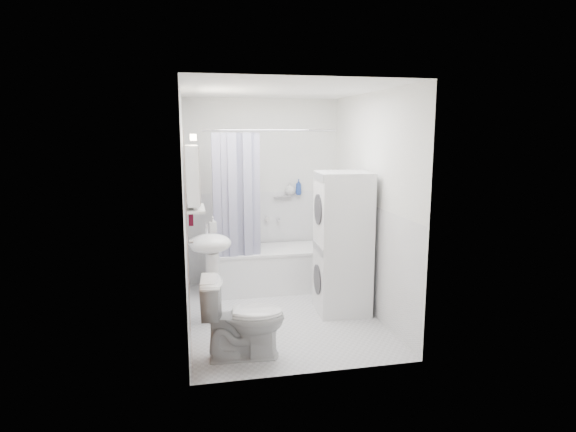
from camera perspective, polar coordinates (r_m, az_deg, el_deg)
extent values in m
plane|color=silver|center=(5.38, -0.72, -11.68)|extent=(2.60, 2.60, 0.00)
plane|color=white|center=(6.33, -3.02, 2.85)|extent=(2.00, 0.00, 2.00)
plane|color=white|center=(3.81, 3.01, -1.96)|extent=(2.00, 0.00, 2.00)
plane|color=white|center=(4.97, -12.15, 0.65)|extent=(0.00, 2.60, 2.60)
plane|color=white|center=(5.34, 9.84, 1.37)|extent=(0.00, 2.60, 2.60)
plane|color=white|center=(5.01, -0.78, 14.72)|extent=(2.60, 2.60, 0.00)
plane|color=white|center=(6.42, -2.95, -2.48)|extent=(1.98, 0.00, 1.98)
plane|color=white|center=(5.10, -11.76, -6.01)|extent=(0.00, 2.58, 2.58)
plane|color=white|center=(5.46, 9.53, -4.87)|extent=(0.00, 2.58, 2.58)
plane|color=brown|center=(4.14, -11.80, -4.02)|extent=(0.00, 2.00, 2.00)
cylinder|color=silver|center=(4.47, -11.43, -2.99)|extent=(0.04, 0.04, 0.04)
cube|color=white|center=(6.15, -2.43, -6.42)|extent=(1.35, 0.63, 0.50)
cube|color=white|center=(6.08, -2.45, -4.04)|extent=(1.37, 0.65, 0.03)
cube|color=silver|center=(6.11, -2.44, -5.08)|extent=(1.17, 0.45, 0.20)
cylinder|color=silver|center=(6.37, -1.18, -0.31)|extent=(0.04, 0.12, 0.04)
cylinder|color=silver|center=(5.64, -2.11, 10.13)|extent=(1.55, 0.02, 0.02)
cube|color=#15164C|center=(5.62, -8.39, 2.35)|extent=(0.10, 0.02, 1.45)
cube|color=#15164C|center=(5.62, -7.47, 2.38)|extent=(0.10, 0.02, 1.45)
cube|color=#15164C|center=(5.63, -6.56, 2.41)|extent=(0.10, 0.02, 1.45)
cube|color=#15164C|center=(5.64, -5.64, 2.44)|extent=(0.10, 0.02, 1.45)
cube|color=#15164C|center=(5.65, -4.74, 2.47)|extent=(0.10, 0.02, 1.45)
cube|color=#15164C|center=(5.66, -3.83, 2.50)|extent=(0.10, 0.02, 1.45)
ellipsoid|color=white|center=(5.01, -9.25, -3.25)|extent=(0.44, 0.37, 0.20)
cylinder|color=white|center=(5.14, -8.88, -8.40)|extent=(0.14, 0.14, 0.75)
cylinder|color=silver|center=(5.12, -9.59, -1.60)|extent=(0.03, 0.03, 0.14)
cylinder|color=silver|center=(5.07, -9.59, -1.02)|extent=(0.02, 0.10, 0.02)
cube|color=white|center=(5.02, -11.26, 4.81)|extent=(0.12, 0.50, 0.60)
cube|color=white|center=(5.02, -10.52, 4.84)|extent=(0.01, 0.47, 0.57)
cube|color=#FFEABF|center=(5.00, -11.18, 9.15)|extent=(0.06, 0.45, 0.06)
cube|color=silver|center=(5.07, -10.90, 0.87)|extent=(0.18, 0.54, 0.02)
cube|color=silver|center=(6.32, -0.73, 2.39)|extent=(0.22, 0.06, 0.02)
cube|color=#5C0B1F|center=(5.36, -11.57, 3.48)|extent=(0.05, 0.35, 0.82)
cube|color=#5C0B1F|center=(5.33, -11.39, 7.56)|extent=(0.03, 0.31, 0.08)
cylinder|color=silver|center=(5.33, -11.84, 7.97)|extent=(0.02, 0.04, 0.02)
cube|color=white|center=(5.41, 6.40, -7.22)|extent=(0.58, 0.58, 0.78)
cylinder|color=#2D2D33|center=(5.34, 3.51, -7.51)|extent=(0.04, 0.33, 0.33)
cube|color=gray|center=(5.24, 3.56, -3.85)|extent=(0.04, 0.49, 0.08)
cube|color=white|center=(5.24, 6.57, 0.96)|extent=(0.58, 0.58, 0.78)
cylinder|color=#2D2D33|center=(5.16, 3.60, 0.78)|extent=(0.04, 0.33, 0.33)
cube|color=gray|center=(5.11, 3.66, 4.67)|extent=(0.04, 0.49, 0.08)
imported|color=white|center=(4.36, -5.32, -11.96)|extent=(0.77, 0.47, 0.73)
imported|color=gray|center=(5.26, -8.88, -1.49)|extent=(0.08, 0.17, 0.08)
imported|color=gray|center=(4.91, -10.89, 1.15)|extent=(0.07, 0.18, 0.07)
imported|color=gray|center=(5.18, -10.95, 1.77)|extent=(0.10, 0.09, 0.10)
imported|color=gray|center=(6.33, 0.20, 3.10)|extent=(0.13, 0.17, 0.13)
imported|color=navy|center=(6.36, 1.26, 2.90)|extent=(0.08, 0.21, 0.08)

